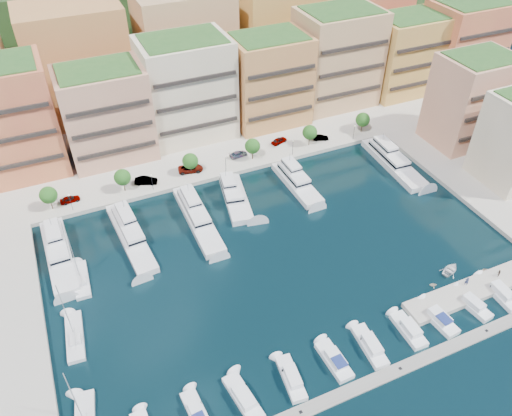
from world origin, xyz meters
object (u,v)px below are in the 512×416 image
(cruiser_1, at_px, (199,416))
(car_3, at_px, (238,154))
(cruiser_3, at_px, (291,378))
(yacht_3, at_px, (235,195))
(tree_0, at_px, (48,195))
(car_1, at_px, (146,181))
(tree_4, at_px, (310,132))
(lamppost_2, at_px, (226,162))
(tree_2, at_px, (190,161))
(tree_1, at_px, (122,177))
(car_2, at_px, (190,169))
(person_1, at_px, (499,273))
(lamppost_1, at_px, (152,180))
(sailboat_1, at_px, (75,337))
(lamppost_0, at_px, (70,200))
(car_0, at_px, (70,199))
(yacht_1, at_px, (130,234))
(tender_3, at_px, (485,270))
(tender_1, at_px, (433,285))
(cruiser_4, at_px, (334,361))
(lamppost_3, at_px, (293,145))
(tree_3, at_px, (252,146))
(lamppost_4, at_px, (354,130))
(cruiser_9, at_px, (499,293))
(car_5, at_px, (321,138))
(cruiser_5, at_px, (370,346))
(tender_2, at_px, (450,270))
(cruiser_6, at_px, (409,330))
(sailboat_2, at_px, (82,280))
(cruiser_2, at_px, (243,398))
(yacht_6, at_px, (392,160))
(person_0, at_px, (467,281))
(yacht_4, at_px, (296,181))
(yacht_0, at_px, (58,251))
(car_4, at_px, (279,140))
(tree_5, at_px, (363,120))
(cruiser_8, at_px, (471,304))

(cruiser_1, relative_size, car_3, 1.91)
(cruiser_3, bearing_deg, yacht_3, 78.86)
(tree_0, bearing_deg, car_1, 1.78)
(tree_4, relative_size, lamppost_2, 1.35)
(tree_2, bearing_deg, tree_1, 180.00)
(car_2, relative_size, person_1, 3.77)
(lamppost_1, bearing_deg, sailboat_1, -123.81)
(lamppost_0, xyz_separation_m, car_0, (-0.07, 3.16, -2.09))
(yacht_1, distance_m, car_0, 18.68)
(cruiser_1, distance_m, cruiser_3, 15.29)
(tender_3, relative_size, tender_1, 1.07)
(lamppost_1, distance_m, cruiser_4, 57.88)
(car_2, bearing_deg, lamppost_3, -85.27)
(tree_3, xyz_separation_m, lamppost_4, (28.00, -2.30, -0.92))
(car_0, bearing_deg, tender_3, -130.13)
(sailboat_1, height_order, tender_1, sailboat_1)
(lamppost_3, relative_size, lamppost_4, 1.00)
(tree_3, distance_m, cruiser_9, 63.04)
(tree_0, height_order, car_5, tree_0)
(tree_2, distance_m, car_1, 11.27)
(lamppost_1, height_order, tender_1, lamppost_1)
(cruiser_5, xyz_separation_m, tender_1, (18.59, 6.69, -0.17))
(tree_0, bearing_deg, tree_4, 0.00)
(car_1, bearing_deg, sailboat_1, 171.30)
(sailboat_1, xyz_separation_m, person_1, (75.14, -18.84, 1.48))
(tree_3, bearing_deg, tree_2, 180.00)
(tender_2, bearing_deg, cruiser_6, 95.88)
(sailboat_2, bearing_deg, cruiser_2, -61.64)
(cruiser_1, height_order, person_1, person_1)
(yacht_6, bearing_deg, person_0, -106.77)
(lamppost_3, bearing_deg, car_0, 176.65)
(tender_3, height_order, car_3, car_3)
(yacht_4, relative_size, car_0, 4.17)
(yacht_0, distance_m, tender_3, 83.76)
(yacht_3, bearing_deg, cruiser_6, -73.59)
(tree_0, height_order, car_2, tree_0)
(tree_3, relative_size, yacht_3, 0.32)
(cruiser_2, bearing_deg, car_3, 68.26)
(cruiser_6, relative_size, person_1, 4.91)
(lamppost_2, distance_m, car_4, 18.51)
(yacht_1, bearing_deg, car_5, 16.38)
(lamppost_2, xyz_separation_m, car_3, (5.19, 4.77, -2.14))
(car_4, bearing_deg, sailboat_1, 106.23)
(yacht_6, bearing_deg, tender_1, -114.81)
(yacht_0, height_order, yacht_3, same)
(lamppost_0, xyz_separation_m, tender_1, (58.43, -49.10, -3.45))
(tree_1, distance_m, car_5, 52.11)
(tree_5, relative_size, yacht_4, 0.32)
(cruiser_8, height_order, cruiser_9, same)
(cruiser_2, height_order, cruiser_5, same)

